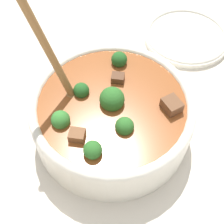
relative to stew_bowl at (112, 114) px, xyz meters
name	(u,v)px	position (x,y,z in m)	size (l,w,h in m)	color
ground_plane	(112,130)	(0.00, 0.00, -0.05)	(4.00, 4.00, 0.00)	silver
stew_bowl	(112,114)	(0.00, 0.00, 0.00)	(0.27, 0.27, 0.29)	white
empty_plate	(186,36)	(0.20, 0.22, -0.04)	(0.19, 0.19, 0.02)	silver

